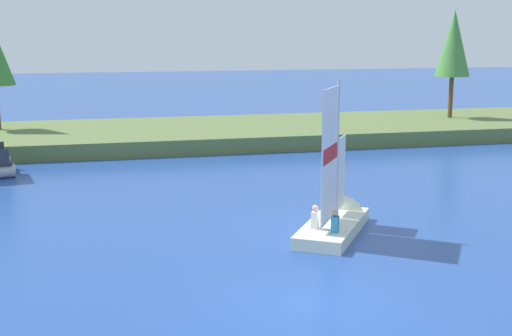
% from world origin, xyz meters
% --- Properties ---
extents(ground_plane, '(200.00, 200.00, 0.00)m').
position_xyz_m(ground_plane, '(0.00, 0.00, 0.00)').
color(ground_plane, '#234793').
extents(shore_bank, '(80.00, 10.36, 0.85)m').
position_xyz_m(shore_bank, '(0.00, 25.65, 0.42)').
color(shore_bank, '#5B703D').
rests_on(shore_bank, ground).
extents(shoreline_tree_midright, '(2.21, 2.21, 6.88)m').
position_xyz_m(shoreline_tree_midright, '(18.07, 26.10, 5.59)').
color(shoreline_tree_midright, brown).
rests_on(shoreline_tree_midright, shore_bank).
extents(sailboat, '(3.89, 4.87, 5.39)m').
position_xyz_m(sailboat, '(2.93, 6.06, 0.38)').
color(sailboat, silver).
rests_on(sailboat, ground).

